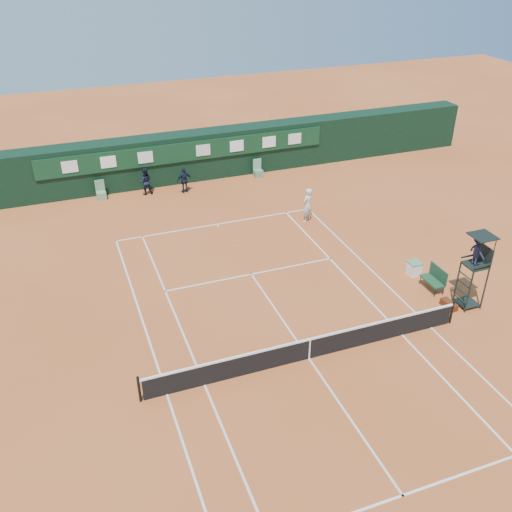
{
  "coord_description": "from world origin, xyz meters",
  "views": [
    {
      "loc": [
        -7.7,
        -14.94,
        14.31
      ],
      "look_at": [
        0.09,
        6.0,
        1.2
      ],
      "focal_mm": 40.0,
      "sensor_mm": 36.0,
      "label": 1
    }
  ],
  "objects": [
    {
      "name": "tennis_bag",
      "position": [
        7.04,
        0.93,
        0.15
      ],
      "size": [
        0.4,
        0.81,
        0.29
      ],
      "primitive_type": "cube",
      "rotation": [
        0.0,
        0.0,
        0.08
      ],
      "color": "black",
      "rests_on": "ground"
    },
    {
      "name": "court_lines",
      "position": [
        0.0,
        0.0,
        0.01
      ],
      "size": [
        11.05,
        23.85,
        0.01
      ],
      "color": "silver",
      "rests_on": "ground"
    },
    {
      "name": "tennis_ball",
      "position": [
        0.24,
        9.17,
        0.03
      ],
      "size": [
        0.06,
        0.06,
        0.06
      ],
      "primitive_type": "sphere",
      "color": "yellow",
      "rests_on": "ground"
    },
    {
      "name": "player",
      "position": [
        4.78,
        10.56,
        0.97
      ],
      "size": [
        0.84,
        0.77,
        1.93
      ],
      "primitive_type": "imported",
      "rotation": [
        0.0,
        0.0,
        3.72
      ],
      "color": "silver",
      "rests_on": "ground"
    },
    {
      "name": "umpire_chair",
      "position": [
        7.85,
        0.79,
        2.46
      ],
      "size": [
        0.96,
        0.95,
        3.42
      ],
      "color": "black",
      "rests_on": "ground"
    },
    {
      "name": "ground",
      "position": [
        0.0,
        0.0,
        0.0
      ],
      "size": [
        90.0,
        90.0,
        0.0
      ],
      "primitive_type": "plane",
      "color": "#BF5D2D",
      "rests_on": "ground"
    },
    {
      "name": "cooler",
      "position": [
        7.16,
        3.76,
        0.33
      ],
      "size": [
        0.57,
        0.57,
        0.65
      ],
      "color": "white",
      "rests_on": "ground"
    },
    {
      "name": "player_bench",
      "position": [
        7.29,
        2.38,
        0.6
      ],
      "size": [
        0.56,
        1.2,
        1.1
      ],
      "color": "#1A4226",
      "rests_on": "ground"
    },
    {
      "name": "linesman_chair_right",
      "position": [
        4.5,
        17.48,
        0.32
      ],
      "size": [
        0.55,
        0.5,
        1.15
      ],
      "color": "#558161",
      "rests_on": "ground"
    },
    {
      "name": "back_wall",
      "position": [
        0.0,
        18.74,
        1.51
      ],
      "size": [
        40.0,
        1.65,
        3.0
      ],
      "color": "black",
      "rests_on": "ground"
    },
    {
      "name": "ball_kid_left",
      "position": [
        -2.85,
        17.26,
        0.83
      ],
      "size": [
        0.86,
        0.69,
        1.66
      ],
      "primitive_type": "imported",
      "rotation": [
        0.0,
        0.0,
        3.06
      ],
      "color": "black",
      "rests_on": "ground"
    },
    {
      "name": "linesman_chair_left",
      "position": [
        -5.5,
        17.48,
        0.32
      ],
      "size": [
        0.55,
        0.5,
        1.15
      ],
      "color": "#5F9265",
      "rests_on": "ground"
    },
    {
      "name": "ball_kid_right",
      "position": [
        -0.58,
        16.69,
        0.8
      ],
      "size": [
        0.99,
        0.56,
        1.6
      ],
      "primitive_type": "imported",
      "rotation": [
        0.0,
        0.0,
        3.32
      ],
      "color": "black",
      "rests_on": "ground"
    },
    {
      "name": "tennis_net",
      "position": [
        0.0,
        0.0,
        0.51
      ],
      "size": [
        12.9,
        0.1,
        1.1
      ],
      "color": "black",
      "rests_on": "ground"
    }
  ]
}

